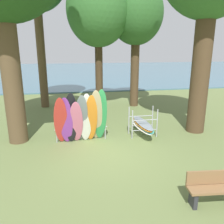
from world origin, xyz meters
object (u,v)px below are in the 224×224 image
at_px(tree_far_left_back, 98,11).
at_px(park_bench, 215,187).
at_px(tree_mid_behind, 136,15).
at_px(leaning_board_pile, 81,119).
at_px(board_storage_rack, 143,125).

bearing_deg(tree_far_left_back, park_bench, -80.39).
xyz_separation_m(tree_mid_behind, tree_far_left_back, (-2.35, -0.27, 0.15)).
distance_m(tree_mid_behind, tree_far_left_back, 2.37).
height_order(leaning_board_pile, park_bench, leaning_board_pile).
height_order(tree_mid_behind, park_bench, tree_mid_behind).
height_order(tree_far_left_back, board_storage_rack, tree_far_left_back).
bearing_deg(tree_far_left_back, leaning_board_pile, -103.99).
distance_m(tree_far_left_back, park_bench, 11.35).
relative_size(tree_far_left_back, board_storage_rack, 3.73).
xyz_separation_m(tree_far_left_back, park_bench, (1.67, -9.88, -5.34)).
relative_size(tree_mid_behind, park_bench, 5.34).
relative_size(leaning_board_pile, board_storage_rack, 1.06).
bearing_deg(tree_mid_behind, park_bench, -93.81).
bearing_deg(board_storage_rack, park_bench, -85.60).
xyz_separation_m(tree_mid_behind, park_bench, (-0.68, -10.14, -5.19)).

